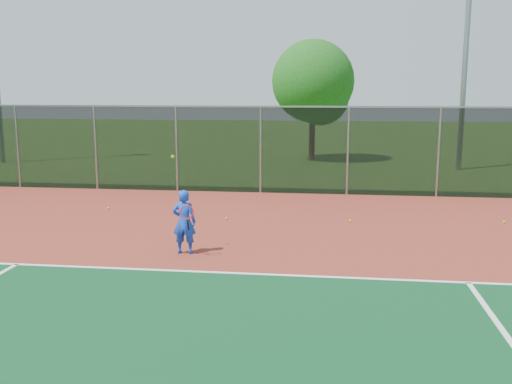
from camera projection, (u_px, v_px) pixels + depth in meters
ground at (371, 349)px, 7.97m from camera, size 120.00×120.00×0.00m
court_apron at (363, 298)px, 9.93m from camera, size 30.00×20.00×0.02m
fence_back at (348, 150)px, 19.41m from camera, size 30.00×0.06×3.03m
tennis_player at (184, 222)px, 12.48m from camera, size 0.59×0.59×2.17m
practice_ball_0 at (350, 221)px, 15.57m from camera, size 0.07×0.07×0.07m
practice_ball_2 at (504, 222)px, 15.43m from camera, size 0.07×0.07×0.07m
practice_ball_3 at (227, 219)px, 15.83m from camera, size 0.07×0.07×0.07m
practice_ball_4 at (108, 208)px, 17.21m from camera, size 0.07×0.07×0.07m
floodlight_n at (468, 19)px, 24.81m from camera, size 0.90×0.40×11.70m
tree_back_left at (315, 85)px, 28.57m from camera, size 4.14×4.14×6.08m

